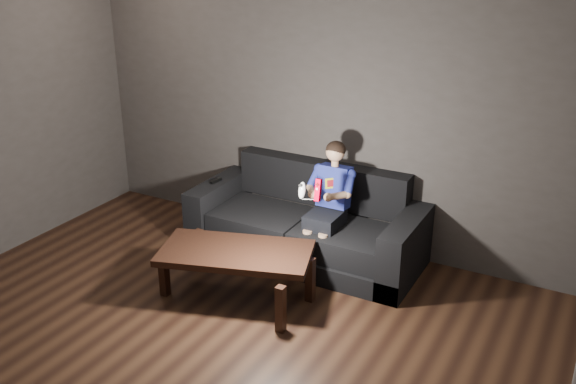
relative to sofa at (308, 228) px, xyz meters
The scene contains 8 objects.
floor 2.11m from the sofa, 91.82° to the right, with size 5.00×5.00×0.00m, color black.
back_wall 1.16m from the sofa, 99.11° to the left, with size 5.00×0.04×2.70m, color #3B3634.
sofa is the anchor object (origin of this frame).
child 0.49m from the sofa, 13.99° to the right, with size 0.42×0.52×1.04m.
wii_remote_red 0.84m from the sofa, 55.03° to the right, with size 0.05×0.07×0.19m.
nunchuk_white 0.76m from the sofa, 69.29° to the right, with size 0.06×0.09×0.15m.
wii_remote_black 1.02m from the sofa, behind, with size 0.05×0.14×0.03m.
coffee_table 0.99m from the sofa, 99.75° to the right, with size 1.36×0.96×0.45m.
Camera 1 is at (2.49, -2.76, 2.86)m, focal length 40.00 mm.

